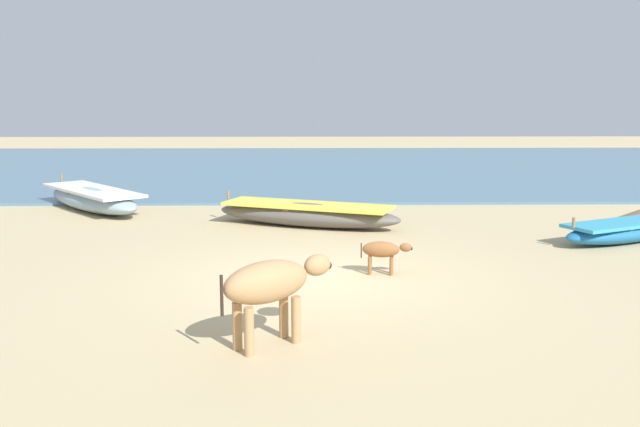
{
  "coord_description": "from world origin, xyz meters",
  "views": [
    {
      "loc": [
        -0.15,
        -10.89,
        2.95
      ],
      "look_at": [
        0.08,
        2.76,
        0.6
      ],
      "focal_mm": 38.28,
      "sensor_mm": 36.0,
      "label": 1
    }
  ],
  "objects_px": {
    "fishing_boat_2": "(93,199)",
    "cow_adult_tan": "(271,284)",
    "fishing_boat_4": "(624,231)",
    "calf_near_brown": "(383,251)",
    "fishing_boat_3": "(307,214)"
  },
  "relations": [
    {
      "from": "fishing_boat_3",
      "to": "calf_near_brown",
      "type": "height_order",
      "value": "fishing_boat_3"
    },
    {
      "from": "cow_adult_tan",
      "to": "calf_near_brown",
      "type": "xyz_separation_m",
      "value": [
        1.69,
        3.29,
        -0.35
      ]
    },
    {
      "from": "fishing_boat_3",
      "to": "fishing_boat_4",
      "type": "bearing_deg",
      "value": -174.09
    },
    {
      "from": "fishing_boat_2",
      "to": "fishing_boat_3",
      "type": "relative_size",
      "value": 0.93
    },
    {
      "from": "fishing_boat_2",
      "to": "fishing_boat_4",
      "type": "relative_size",
      "value": 1.3
    },
    {
      "from": "fishing_boat_3",
      "to": "cow_adult_tan",
      "type": "xyz_separation_m",
      "value": [
        -0.42,
        -7.63,
        0.47
      ]
    },
    {
      "from": "fishing_boat_2",
      "to": "cow_adult_tan",
      "type": "bearing_deg",
      "value": 167.13
    },
    {
      "from": "fishing_boat_3",
      "to": "calf_near_brown",
      "type": "distance_m",
      "value": 4.52
    },
    {
      "from": "cow_adult_tan",
      "to": "calf_near_brown",
      "type": "bearing_deg",
      "value": 24.74
    },
    {
      "from": "fishing_boat_4",
      "to": "fishing_boat_3",
      "type": "bearing_deg",
      "value": -41.67
    },
    {
      "from": "fishing_boat_4",
      "to": "cow_adult_tan",
      "type": "xyz_separation_m",
      "value": [
        -6.92,
        -5.76,
        0.52
      ]
    },
    {
      "from": "fishing_boat_2",
      "to": "fishing_boat_4",
      "type": "distance_m",
      "value": 12.82
    },
    {
      "from": "fishing_boat_2",
      "to": "cow_adult_tan",
      "type": "distance_m",
      "value": 11.23
    },
    {
      "from": "fishing_boat_4",
      "to": "calf_near_brown",
      "type": "relative_size",
      "value": 3.72
    },
    {
      "from": "fishing_boat_2",
      "to": "cow_adult_tan",
      "type": "height_order",
      "value": "cow_adult_tan"
    }
  ]
}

